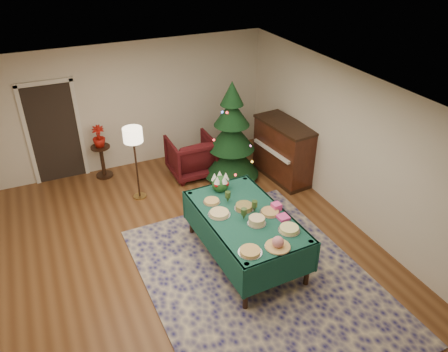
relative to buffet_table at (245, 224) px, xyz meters
name	(u,v)px	position (x,y,z in m)	size (l,w,h in m)	color
room_shell	(188,186)	(-0.78, 0.37, 0.68)	(7.00, 7.00, 7.00)	#593319
doorway	(54,131)	(-2.38, 3.85, 0.43)	(1.08, 0.04, 2.16)	black
rug	(259,281)	(-0.05, -0.61, -0.66)	(3.20, 4.20, 0.02)	#161550
buffet_table	(245,224)	(0.00, 0.00, 0.00)	(1.34, 2.19, 0.83)	black
platter_0	(250,251)	(-0.34, -0.81, 0.19)	(0.34, 0.34, 0.05)	silver
platter_1	(278,243)	(0.06, -0.87, 0.24)	(0.36, 0.36, 0.18)	silver
platter_2	(289,229)	(0.40, -0.61, 0.20)	(0.33, 0.33, 0.07)	silver
platter_3	(257,221)	(0.05, -0.26, 0.22)	(0.28, 0.28, 0.11)	silver
platter_4	(270,212)	(0.37, -0.11, 0.19)	(0.32, 0.32, 0.05)	silver
platter_5	(219,213)	(-0.37, 0.18, 0.19)	(0.35, 0.35, 0.06)	silver
platter_6	(244,207)	(0.05, 0.16, 0.20)	(0.31, 0.31, 0.08)	silver
platter_7	(212,201)	(-0.34, 0.54, 0.19)	(0.28, 0.28, 0.05)	silver
goblet_0	(228,197)	(-0.10, 0.44, 0.27)	(0.09, 0.09, 0.19)	#2D471E
goblet_1	(255,206)	(0.17, 0.03, 0.27)	(0.09, 0.09, 0.19)	#2D471E
goblet_2	(244,214)	(-0.08, -0.08, 0.27)	(0.09, 0.09, 0.19)	#2D471E
napkin_stack	(283,217)	(0.48, -0.32, 0.19)	(0.17, 0.17, 0.04)	#E03E91
gift_box	(276,207)	(0.50, -0.06, 0.22)	(0.13, 0.13, 0.11)	#E6408F
centerpiece	(220,182)	(-0.06, 0.83, 0.31)	(0.30, 0.30, 0.34)	#1E4C1E
armchair	(191,154)	(0.17, 2.88, -0.20)	(0.91, 0.85, 0.94)	#420E12
floor_lamp	(133,139)	(-1.10, 2.45, 0.60)	(0.36, 0.36, 1.49)	#A57F3F
side_table	(103,162)	(-1.57, 3.57, -0.32)	(0.40, 0.40, 0.71)	black
potted_plant	(99,141)	(-1.57, 3.57, 0.17)	(0.25, 0.45, 0.25)	#A6140B
christmas_tree	(232,137)	(0.89, 2.40, 0.28)	(1.20, 1.20, 2.12)	black
piano	(284,151)	(1.90, 1.98, -0.07)	(0.80, 1.48, 1.23)	black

